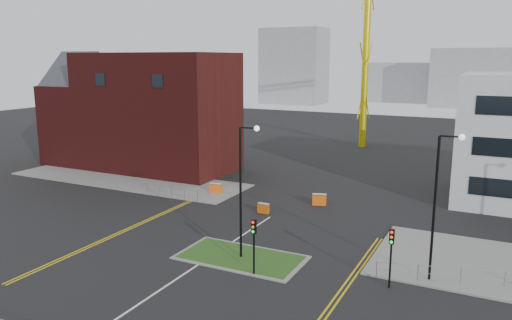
{
  "coord_description": "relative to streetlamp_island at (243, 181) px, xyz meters",
  "views": [
    {
      "loc": [
        17.19,
        -20.17,
        13.4
      ],
      "look_at": [
        -1.09,
        16.49,
        5.0
      ],
      "focal_mm": 35.0,
      "sensor_mm": 36.0,
      "label": 1
    }
  ],
  "objects": [
    {
      "name": "streetlamp_right_near",
      "position": [
        12.0,
        2.0,
        0.0
      ],
      "size": [
        1.46,
        0.36,
        9.18
      ],
      "color": "black",
      "rests_on": "ground"
    },
    {
      "name": "barrier_mid",
      "position": [
        0.38,
        14.26,
        -4.83
      ],
      "size": [
        1.35,
        0.81,
        1.07
      ],
      "color": "#EE5F0D",
      "rests_on": "ground"
    },
    {
      "name": "traffic_light_island",
      "position": [
        1.78,
        -2.02,
        -2.85
      ],
      "size": [
        0.28,
        0.33,
        3.65
      ],
      "color": "black",
      "rests_on": "ground"
    },
    {
      "name": "streetlamp_island",
      "position": [
        0.0,
        0.0,
        0.0
      ],
      "size": [
        1.46,
        0.36,
        9.18
      ],
      "color": "black",
      "rests_on": "ground"
    },
    {
      "name": "skyline_a",
      "position": [
        -42.22,
        112.0,
        5.59
      ],
      "size": [
        18.0,
        12.0,
        22.0
      ],
      "primitive_type": "cube",
      "color": "gray",
      "rests_on": "ground"
    },
    {
      "name": "centre_line",
      "position": [
        -2.22,
        -6.0,
        -5.41
      ],
      "size": [
        0.15,
        30.0,
        0.01
      ],
      "primitive_type": "cube",
      "color": "silver",
      "rests_on": "ground"
    },
    {
      "name": "grass_island",
      "position": [
        -0.22,
        0.0,
        -5.35
      ],
      "size": [
        8.0,
        4.0,
        0.12
      ],
      "primitive_type": "cube",
      "color": "#244717",
      "rests_on": "ground"
    },
    {
      "name": "railing_left",
      "position": [
        -13.22,
        10.0,
        -4.67
      ],
      "size": [
        6.05,
        0.05,
        1.1
      ],
      "color": "gray",
      "rests_on": "ground"
    },
    {
      "name": "yellow_right_b",
      "position": [
        7.58,
        -2.0,
        -5.41
      ],
      "size": [
        0.12,
        20.0,
        0.01
      ],
      "primitive_type": "cube",
      "color": "gold",
      "rests_on": "ground"
    },
    {
      "name": "skyline_b",
      "position": [
        7.78,
        122.0,
        2.59
      ],
      "size": [
        24.0,
        12.0,
        16.0
      ],
      "primitive_type": "cube",
      "color": "gray",
      "rests_on": "ground"
    },
    {
      "name": "pavement_left",
      "position": [
        -22.22,
        14.0,
        -5.35
      ],
      "size": [
        28.0,
        8.0,
        0.12
      ],
      "primitive_type": "cube",
      "color": "slate",
      "rests_on": "ground"
    },
    {
      "name": "yellow_left_b",
      "position": [
        -10.92,
        2.0,
        -5.41
      ],
      "size": [
        0.12,
        24.0,
        0.01
      ],
      "primitive_type": "cube",
      "color": "gold",
      "rests_on": "ground"
    },
    {
      "name": "traffic_light_right",
      "position": [
        9.78,
        -0.02,
        -2.85
      ],
      "size": [
        0.28,
        0.33,
        3.65
      ],
      "color": "black",
      "rests_on": "ground"
    },
    {
      "name": "island_kerb",
      "position": [
        -0.22,
        0.0,
        -5.37
      ],
      "size": [
        8.6,
        4.6,
        0.08
      ],
      "primitive_type": "cube",
      "color": "slate",
      "rests_on": "ground"
    },
    {
      "name": "skyline_d",
      "position": [
        -10.22,
        132.0,
        0.59
      ],
      "size": [
        30.0,
        12.0,
        12.0
      ],
      "primitive_type": "cube",
      "color": "gray",
      "rests_on": "ground"
    },
    {
      "name": "barrier_right",
      "position": [
        -3.22,
        9.78,
        -4.93
      ],
      "size": [
        1.07,
        0.42,
        0.88
      ],
      "color": "#CF560B",
      "rests_on": "ground"
    },
    {
      "name": "yellow_left_a",
      "position": [
        -11.22,
        2.0,
        -5.41
      ],
      "size": [
        0.12,
        24.0,
        0.01
      ],
      "primitive_type": "cube",
      "color": "gold",
      "rests_on": "ground"
    },
    {
      "name": "yellow_right_a",
      "position": [
        7.28,
        -2.0,
        -5.41
      ],
      "size": [
        0.12,
        20.0,
        0.01
      ],
      "primitive_type": "cube",
      "color": "gold",
      "rests_on": "ground"
    },
    {
      "name": "barrier_left",
      "position": [
        -10.22,
        13.34,
        -4.83
      ],
      "size": [
        1.32,
        0.57,
        1.08
      ],
      "color": "#FF5F0E",
      "rests_on": "ground"
    },
    {
      "name": "ground",
      "position": [
        -2.22,
        -8.0,
        -5.41
      ],
      "size": [
        200.0,
        200.0,
        0.0
      ],
      "primitive_type": "plane",
      "color": "black",
      "rests_on": "ground"
    },
    {
      "name": "brick_building",
      "position": [
        -25.19,
        20.0,
        1.44
      ],
      "size": [
        24.2,
        10.07,
        14.24
      ],
      "color": "#4E1413",
      "rests_on": "ground"
    }
  ]
}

